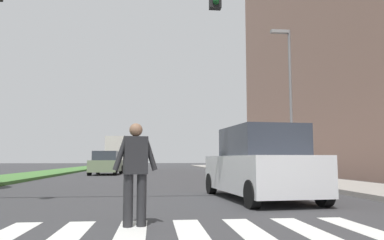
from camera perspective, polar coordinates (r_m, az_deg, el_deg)
ground_plane at (r=29.28m, az=-6.50°, el=-8.01°), size 140.00×140.00×0.00m
crosswalk at (r=5.94m, az=-9.20°, el=-16.46°), size 7.65×2.20×0.01m
median_strip at (r=28.32m, az=-21.61°, el=-7.56°), size 3.05×64.00×0.15m
sidewalk_right at (r=28.24m, az=9.30°, el=-7.90°), size 3.00×64.00×0.15m
street_lamp_right at (r=19.58m, az=14.41°, el=4.57°), size 1.02×0.24×7.50m
pedestrian_performer at (r=6.33m, az=-8.57°, el=-7.34°), size 0.75×0.31×1.69m
suv_crossing at (r=10.54m, az=10.14°, el=-6.73°), size 2.37×4.76×1.97m
sedan_midblock at (r=27.22m, az=-12.85°, el=-6.46°), size 2.04×4.08×1.64m
truck_box_delivery at (r=36.46m, az=-10.70°, el=-4.96°), size 2.40×6.20×3.10m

